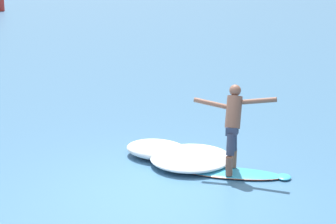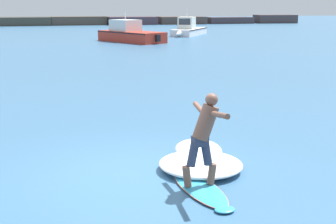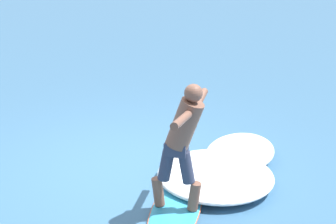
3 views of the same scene
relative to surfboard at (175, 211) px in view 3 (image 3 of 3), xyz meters
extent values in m
plane|color=#386489|center=(-1.05, 1.02, -0.03)|extent=(200.00, 200.00, 0.00)
ellipsoid|color=#329AC1|center=(0.00, 0.03, 0.00)|extent=(0.83, 1.96, 0.07)
ellipsoid|color=#DB5B2D|center=(0.00, 0.03, 0.00)|extent=(0.85, 1.97, 0.03)
cone|color=black|center=(-0.11, 0.81, -0.10)|extent=(0.06, 0.06, 0.14)
cone|color=black|center=(-0.25, 0.65, -0.10)|extent=(0.06, 0.06, 0.14)
cone|color=black|center=(0.07, 0.70, -0.10)|extent=(0.06, 0.06, 0.14)
cylinder|color=brown|center=(0.22, 0.05, 0.22)|extent=(0.18, 0.14, 0.37)
cylinder|color=#31374D|center=(0.12, 0.04, 0.59)|extent=(0.23, 0.16, 0.41)
cylinder|color=brown|center=(-0.23, 0.02, 0.22)|extent=(0.18, 0.14, 0.37)
cylinder|color=#31374D|center=(-0.13, 0.03, 0.59)|extent=(0.23, 0.16, 0.41)
cube|color=#31374D|center=(0.00, 0.03, 0.83)|extent=(0.27, 0.22, 0.16)
cylinder|color=brown|center=(0.09, 0.04, 1.15)|extent=(0.48, 0.31, 0.65)
sphere|color=brown|center=(0.19, 0.05, 1.53)|extent=(0.21, 0.21, 0.21)
cylinder|color=brown|center=(0.13, 0.50, 1.27)|extent=(0.12, 0.63, 0.20)
cylinder|color=brown|center=(0.19, -0.41, 1.37)|extent=(0.13, 0.63, 0.19)
ellipsoid|color=white|center=(0.46, 1.68, 0.12)|extent=(1.10, 1.40, 0.31)
ellipsoid|color=white|center=(0.28, 0.90, 0.09)|extent=(2.21, 2.19, 0.26)
camera|label=1|loc=(-9.61, -2.17, 3.81)|focal=60.00mm
camera|label=2|loc=(-2.19, -7.24, 3.11)|focal=50.00mm
camera|label=3|loc=(1.80, -5.73, 3.57)|focal=60.00mm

